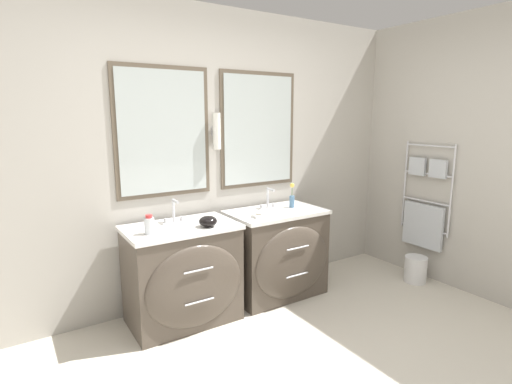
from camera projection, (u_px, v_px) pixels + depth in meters
The scene contains 11 objects.
wall_back at pixel (205, 157), 3.57m from camera, with size 5.83×0.15×2.60m.
wall_right at pixel (451, 156), 3.87m from camera, with size 0.13×3.70×2.60m.
vanity_left at pixel (184, 274), 3.22m from camera, with size 0.88×0.61×0.81m.
vanity_right at pixel (278, 253), 3.72m from camera, with size 0.88×0.61×0.81m.
faucet_left at pixel (174, 211), 3.27m from camera, with size 0.17×0.12×0.19m.
faucet_right at pixel (268, 198), 3.76m from camera, with size 0.17×0.12×0.19m.
toiletry_bottle at pixel (149, 225), 2.94m from camera, with size 0.07×0.07×0.15m.
amenity_bowl at pixel (208, 221), 3.14m from camera, with size 0.14×0.14×0.09m.
flower_vase at pixel (292, 198), 3.78m from camera, with size 0.05×0.05×0.24m.
soap_dish at pixel (259, 215), 3.43m from camera, with size 0.11×0.08×0.04m.
waste_bin at pixel (416, 269), 4.06m from camera, with size 0.22×0.22×0.26m.
Camera 1 is at (-1.54, -1.42, 1.68)m, focal length 28.00 mm.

